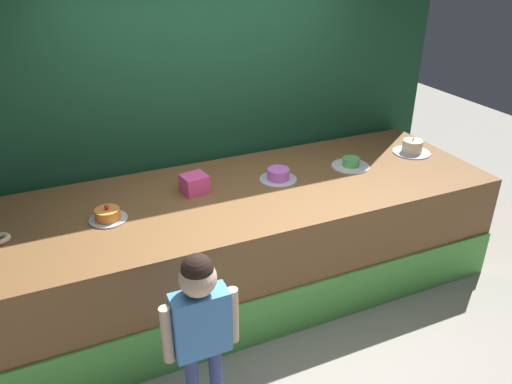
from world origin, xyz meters
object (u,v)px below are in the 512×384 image
at_px(cake_center_left, 278,175).
at_px(cake_center_right, 351,164).
at_px(cake_far_right, 412,148).
at_px(child_figure, 200,318).
at_px(donut, 0,239).
at_px(cake_far_left, 108,215).
at_px(pink_box, 195,184).

xyz_separation_m(cake_center_left, cake_center_right, (0.70, -0.02, -0.01)).
bearing_deg(cake_center_right, cake_far_right, 3.01).
xyz_separation_m(child_figure, donut, (-1.02, 1.08, 0.17)).
bearing_deg(cake_center_left, donut, -177.49).
bearing_deg(cake_far_left, cake_far_right, 2.36).
height_order(pink_box, cake_far_left, pink_box).
height_order(donut, cake_center_right, cake_center_right).
bearing_deg(donut, pink_box, 6.69).
relative_size(cake_center_left, cake_center_right, 0.94).
relative_size(child_figure, cake_far_left, 4.50).
distance_m(donut, cake_far_right, 3.49).
relative_size(pink_box, cake_center_right, 0.58).
relative_size(cake_center_left, cake_far_right, 0.89).
bearing_deg(child_figure, cake_center_right, 33.16).
bearing_deg(cake_far_left, child_figure, -73.34).
height_order(child_figure, cake_far_right, child_figure).
relative_size(child_figure, cake_center_right, 3.66).
xyz_separation_m(cake_far_left, cake_center_left, (1.39, 0.10, 0.00)).
height_order(donut, cake_far_left, cake_far_left).
bearing_deg(cake_center_right, child_figure, -146.84).
height_order(cake_center_left, cake_center_right, cake_center_left).
relative_size(cake_far_left, cake_center_left, 0.87).
bearing_deg(child_figure, pink_box, 73.26).
height_order(pink_box, cake_center_left, pink_box).
xyz_separation_m(pink_box, cake_center_right, (1.39, -0.09, -0.04)).
height_order(child_figure, cake_center_left, child_figure).
xyz_separation_m(donut, cake_far_left, (0.70, -0.01, 0.02)).
distance_m(pink_box, cake_center_left, 0.70).
distance_m(child_figure, cake_far_right, 2.75).
xyz_separation_m(cake_center_right, cake_far_right, (0.70, 0.04, 0.02)).
bearing_deg(pink_box, cake_far_right, -1.47).
bearing_deg(child_figure, cake_far_right, 25.81).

